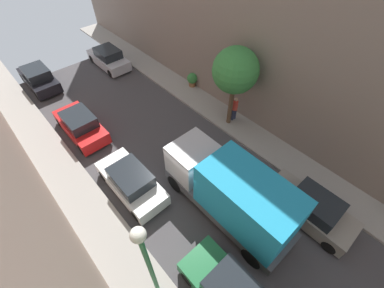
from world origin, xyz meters
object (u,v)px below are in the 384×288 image
(delivery_truck, at_px, (232,193))
(street_tree_1, at_px, (235,71))
(pedestrian, at_px, (235,108))
(parked_car_left_5, at_px, (39,78))
(parked_car_right_1, at_px, (310,208))
(parked_car_left_4, at_px, (81,125))
(potted_plant_0, at_px, (192,79))
(parked_car_left_3, at_px, (131,182))
(lamp_post, at_px, (146,258))
(parked_car_right_2, at_px, (109,58))

(delivery_truck, relative_size, street_tree_1, 1.29)
(pedestrian, relative_size, street_tree_1, 0.34)
(parked_car_left_5, height_order, street_tree_1, street_tree_1)
(parked_car_right_1, bearing_deg, parked_car_left_4, 113.31)
(parked_car_left_4, distance_m, pedestrian, 9.69)
(delivery_truck, distance_m, street_tree_1, 6.80)
(street_tree_1, height_order, potted_plant_0, street_tree_1)
(parked_car_left_3, distance_m, parked_car_right_1, 8.74)
(parked_car_left_4, relative_size, delivery_truck, 0.64)
(parked_car_left_3, height_order, parked_car_right_1, same)
(parked_car_left_3, distance_m, parked_car_left_5, 12.63)
(parked_car_left_4, distance_m, delivery_truck, 10.30)
(parked_car_left_5, distance_m, pedestrian, 14.83)
(parked_car_left_4, xyz_separation_m, lamp_post, (-1.90, -10.33, 2.98))
(street_tree_1, bearing_deg, parked_car_left_4, 143.51)
(parked_car_right_1, bearing_deg, parked_car_right_2, 90.00)
(parked_car_left_4, bearing_deg, parked_car_right_1, -66.69)
(parked_car_left_5, bearing_deg, parked_car_left_4, -90.00)
(parked_car_right_1, relative_size, potted_plant_0, 4.06)
(pedestrian, xyz_separation_m, lamp_post, (-9.84, -4.78, 2.62))
(pedestrian, height_order, lamp_post, lamp_post)
(parked_car_right_1, bearing_deg, lamp_post, 163.17)
(delivery_truck, bearing_deg, parked_car_left_5, 99.10)
(parked_car_left_3, height_order, delivery_truck, delivery_truck)
(parked_car_left_3, height_order, lamp_post, lamp_post)
(parked_car_left_4, xyz_separation_m, potted_plant_0, (8.48, -0.90, -0.00))
(potted_plant_0, bearing_deg, delivery_truck, -122.80)
(parked_car_left_5, height_order, parked_car_right_2, same)
(parked_car_right_1, bearing_deg, delivery_truck, 135.48)
(parked_car_right_1, height_order, pedestrian, pedestrian)
(parked_car_left_5, height_order, delivery_truck, delivery_truck)
(parked_car_left_3, distance_m, parked_car_right_2, 12.89)
(parked_car_right_2, xyz_separation_m, delivery_truck, (-2.70, -15.92, 1.07))
(parked_car_left_3, distance_m, delivery_truck, 5.12)
(delivery_truck, relative_size, potted_plant_0, 6.38)
(parked_car_right_2, bearing_deg, parked_car_left_4, -131.77)
(parked_car_right_2, relative_size, street_tree_1, 0.82)
(parked_car_left_3, xyz_separation_m, delivery_truck, (2.70, -4.22, 1.07))
(parked_car_right_1, distance_m, street_tree_1, 7.97)
(parked_car_left_5, xyz_separation_m, street_tree_1, (7.49, -12.51, 3.20))
(pedestrian, relative_size, lamp_post, 0.32)
(parked_car_right_1, distance_m, delivery_truck, 3.93)
(parked_car_left_5, relative_size, potted_plant_0, 4.06)
(parked_car_right_1, distance_m, lamp_post, 8.19)
(parked_car_left_3, bearing_deg, parked_car_left_5, 90.00)
(parked_car_left_3, height_order, parked_car_left_5, same)
(pedestrian, distance_m, lamp_post, 11.25)
(parked_car_right_1, distance_m, parked_car_right_2, 18.58)
(parked_car_left_4, bearing_deg, pedestrian, -34.96)
(parked_car_left_4, bearing_deg, potted_plant_0, -6.08)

